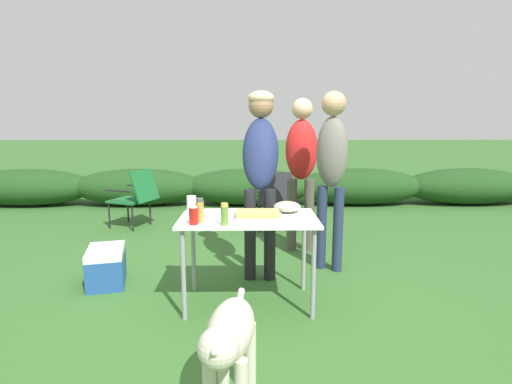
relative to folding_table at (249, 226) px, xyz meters
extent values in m
plane|color=#336028|center=(0.00, 0.00, -0.66)|extent=(60.00, 60.00, 0.00)
ellipsoid|color=#1E4219|center=(-4.00, 4.02, -0.33)|extent=(2.40, 0.90, 0.66)
ellipsoid|color=#1E4219|center=(-2.00, 4.02, -0.33)|extent=(2.40, 0.90, 0.66)
ellipsoid|color=#1E4219|center=(0.00, 4.02, -0.33)|extent=(2.40, 0.90, 0.66)
ellipsoid|color=#1E4219|center=(2.00, 4.02, -0.33)|extent=(2.40, 0.90, 0.66)
ellipsoid|color=#1E4219|center=(4.00, 4.02, -0.33)|extent=(2.40, 0.90, 0.66)
cube|color=white|center=(0.00, 0.00, 0.06)|extent=(1.10, 0.64, 0.02)
cylinder|color=gray|center=(-0.49, -0.27, -0.31)|extent=(0.04, 0.04, 0.71)
cylinder|color=gray|center=(0.49, -0.27, -0.31)|extent=(0.04, 0.04, 0.71)
cylinder|color=gray|center=(-0.49, 0.27, -0.31)|extent=(0.04, 0.04, 0.71)
cylinder|color=gray|center=(0.49, 0.27, -0.31)|extent=(0.04, 0.04, 0.71)
cube|color=#9E9EA3|center=(0.07, -0.03, 0.09)|extent=(0.39, 0.24, 0.02)
cube|color=tan|center=(0.07, -0.03, 0.11)|extent=(0.34, 0.21, 0.04)
cylinder|color=white|center=(-0.25, 0.04, 0.09)|extent=(0.22, 0.22, 0.03)
ellipsoid|color=#ADBC99|center=(0.33, 0.18, 0.12)|extent=(0.23, 0.23, 0.09)
cylinder|color=white|center=(-0.48, 0.19, 0.15)|extent=(0.08, 0.08, 0.14)
cylinder|color=yellow|center=(-0.41, -0.06, 0.13)|extent=(0.07, 0.07, 0.10)
cone|color=red|center=(-0.41, -0.06, 0.19)|extent=(0.06, 0.06, 0.03)
cylinder|color=olive|center=(-0.18, -0.25, 0.15)|extent=(0.06, 0.06, 0.14)
cylinder|color=#D1CC47|center=(-0.18, -0.25, 0.23)|extent=(0.05, 0.05, 0.02)
cylinder|color=red|center=(-0.41, -0.23, 0.14)|extent=(0.07, 0.07, 0.13)
cone|color=white|center=(-0.41, -0.23, 0.22)|extent=(0.06, 0.06, 0.04)
cylinder|color=#B2893D|center=(-0.37, -0.17, 0.16)|extent=(0.06, 0.06, 0.16)
cylinder|color=#4C4C4C|center=(-0.37, -0.17, 0.25)|extent=(0.05, 0.05, 0.03)
cylinder|color=black|center=(0.01, 0.53, -0.23)|extent=(0.11, 0.11, 0.87)
cylinder|color=black|center=(0.20, 0.52, -0.23)|extent=(0.11, 0.11, 0.87)
ellipsoid|color=navy|center=(0.11, 0.66, 0.54)|extent=(0.37, 0.51, 0.75)
sphere|color=#936B4C|center=(0.12, 0.79, 0.98)|extent=(0.24, 0.24, 0.24)
ellipsoid|color=tan|center=(0.12, 0.79, 1.05)|extent=(0.25, 0.25, 0.14)
cylinder|color=#232D4C|center=(0.74, 0.82, -0.24)|extent=(0.10, 0.10, 0.86)
cylinder|color=#232D4C|center=(0.89, 0.73, -0.24)|extent=(0.10, 0.10, 0.86)
ellipsoid|color=slate|center=(0.82, 0.77, 0.54)|extent=(0.39, 0.35, 0.69)
sphere|color=tan|center=(0.82, 0.77, 1.00)|extent=(0.24, 0.24, 0.24)
cylinder|color=#4C473D|center=(0.50, 1.42, -0.24)|extent=(0.12, 0.12, 0.84)
cylinder|color=#4C473D|center=(0.70, 1.38, -0.24)|extent=(0.12, 0.12, 0.84)
ellipsoid|color=red|center=(0.60, 1.40, 0.52)|extent=(0.40, 0.32, 0.68)
sphere|color=#DBAD89|center=(0.60, 1.40, 0.97)|extent=(0.23, 0.23, 0.23)
cylinder|color=beige|center=(0.01, -1.14, -0.45)|extent=(0.06, 0.06, 0.43)
cylinder|color=beige|center=(-0.14, -1.12, -0.45)|extent=(0.06, 0.06, 0.43)
ellipsoid|color=beige|center=(-0.08, -1.30, -0.17)|extent=(0.29, 0.54, 0.23)
sphere|color=beige|center=(-0.12, -1.60, -0.09)|extent=(0.18, 0.18, 0.18)
cone|color=beige|center=(-0.13, -1.67, -0.07)|extent=(0.10, 0.14, 0.13)
cylinder|color=beige|center=(-0.05, -1.01, -0.16)|extent=(0.06, 0.17, 0.09)
cube|color=#19602D|center=(-1.71, 2.50, -0.28)|extent=(0.60, 0.60, 0.03)
cube|color=#19602D|center=(-1.45, 2.39, -0.05)|extent=(0.32, 0.49, 0.44)
cylinder|color=black|center=(-1.60, 2.24, -0.47)|extent=(0.02, 0.02, 0.38)
cylinder|color=black|center=(-1.45, 2.61, -0.47)|extent=(0.02, 0.02, 0.38)
cylinder|color=black|center=(-1.97, 2.39, -0.47)|extent=(0.02, 0.02, 0.38)
cylinder|color=black|center=(-1.82, 2.76, -0.47)|extent=(0.02, 0.02, 0.38)
cylinder|color=black|center=(-1.80, 2.28, -0.10)|extent=(0.39, 0.18, 0.02)
cylinder|color=black|center=(-1.63, 2.71, -0.10)|extent=(0.39, 0.18, 0.02)
cube|color=#232328|center=(0.34, 2.36, -0.28)|extent=(0.48, 0.48, 0.03)
cube|color=#232328|center=(0.35, 2.08, -0.05)|extent=(0.47, 0.18, 0.44)
cylinder|color=black|center=(0.15, 2.15, -0.47)|extent=(0.02, 0.02, 0.38)
cylinder|color=black|center=(0.55, 2.17, -0.47)|extent=(0.02, 0.02, 0.38)
cylinder|color=black|center=(0.13, 2.55, -0.47)|extent=(0.02, 0.02, 0.38)
cylinder|color=black|center=(0.53, 2.57, -0.47)|extent=(0.02, 0.02, 0.38)
cylinder|color=black|center=(0.11, 2.35, -0.10)|extent=(0.04, 0.41, 0.02)
cylinder|color=black|center=(0.57, 2.37, -0.10)|extent=(0.04, 0.41, 0.02)
cube|color=#234C93|center=(-1.33, 0.43, -0.52)|extent=(0.42, 0.54, 0.28)
cube|color=silver|center=(-1.33, 0.43, -0.35)|extent=(0.42, 0.54, 0.06)
camera|label=1|loc=(0.01, -3.12, 0.83)|focal=28.00mm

